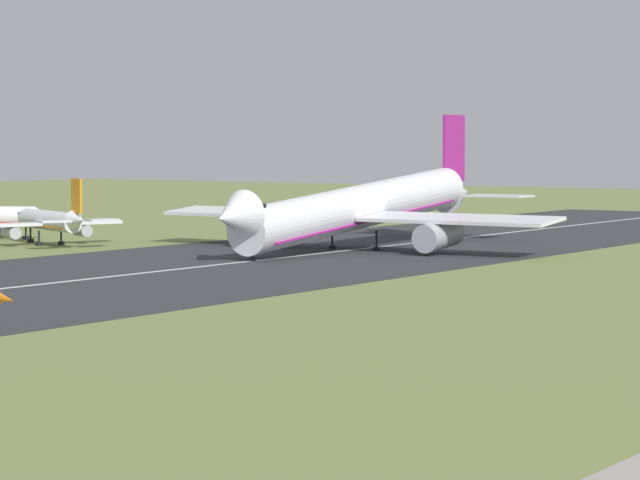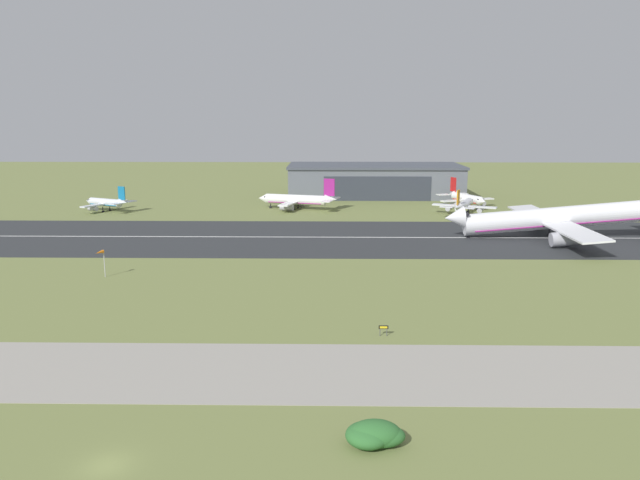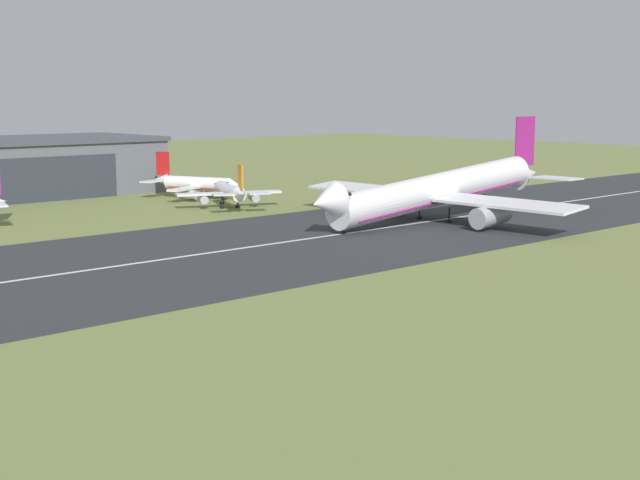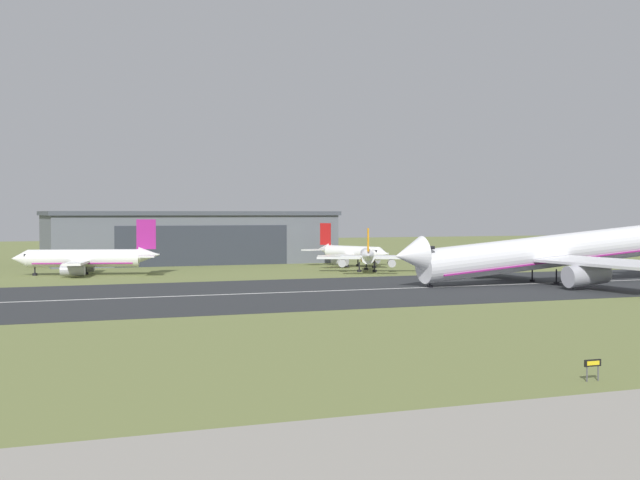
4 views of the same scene
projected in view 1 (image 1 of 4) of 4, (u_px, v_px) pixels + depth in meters
name	position (u px, v px, depth m)	size (l,w,h in m)	color
ground_plane	(415.00, 357.00, 89.77)	(605.46, 605.46, 0.00)	olive
airplane_landing	(358.00, 209.00, 178.00)	(55.27, 51.45, 16.18)	white
airplane_parked_far_east	(50.00, 221.00, 185.17)	(18.21, 20.39, 8.37)	silver
windsock_pole	(4.00, 304.00, 76.70)	(1.25, 2.15, 5.10)	#B7B7BC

